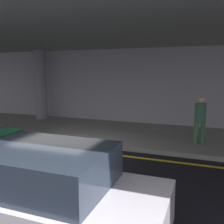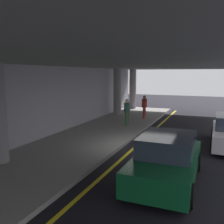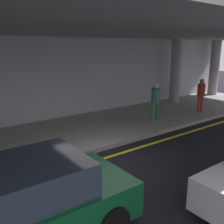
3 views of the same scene
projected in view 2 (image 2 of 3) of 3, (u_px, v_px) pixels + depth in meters
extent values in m
plane|color=black|center=(144.00, 150.00, 11.44)|extent=(60.00, 60.00, 0.00)
cube|color=gray|center=(84.00, 141.00, 12.60)|extent=(26.00, 4.20, 0.15)
cube|color=yellow|center=(134.00, 148.00, 11.63)|extent=(26.00, 0.14, 0.01)
cylinder|color=gray|center=(117.00, 92.00, 20.12)|extent=(0.63, 0.63, 3.65)
cylinder|color=gray|center=(133.00, 89.00, 23.77)|extent=(0.63, 0.63, 3.65)
cube|color=gray|center=(92.00, 62.00, 11.83)|extent=(28.00, 13.20, 0.30)
cube|color=#ACAAB5|center=(45.00, 103.00, 13.17)|extent=(26.00, 0.30, 3.80)
cylinder|color=black|center=(214.00, 133.00, 13.26)|extent=(0.64, 0.22, 0.64)
cylinder|color=black|center=(213.00, 147.00, 10.79)|extent=(0.64, 0.22, 0.64)
cube|color=#0F4D29|center=(166.00, 165.00, 7.99)|extent=(4.10, 1.80, 0.70)
cube|color=#2D3847|center=(168.00, 144.00, 7.98)|extent=(2.10, 1.60, 0.60)
cylinder|color=black|center=(150.00, 156.00, 9.58)|extent=(0.64, 0.22, 0.64)
cylinder|color=black|center=(197.00, 162.00, 8.94)|extent=(0.64, 0.22, 0.64)
cylinder|color=black|center=(127.00, 184.00, 7.11)|extent=(0.64, 0.22, 0.64)
cylinder|color=black|center=(190.00, 195.00, 6.47)|extent=(0.64, 0.22, 0.64)
cylinder|color=maroon|center=(144.00, 113.00, 18.41)|extent=(0.16, 0.16, 0.82)
cylinder|color=maroon|center=(145.00, 113.00, 18.61)|extent=(0.16, 0.16, 0.82)
cylinder|color=maroon|center=(144.00, 103.00, 18.40)|extent=(0.38, 0.38, 0.62)
sphere|color=#8C6647|center=(145.00, 97.00, 18.33)|extent=(0.24, 0.24, 0.24)
cylinder|color=#477148|center=(126.00, 119.00, 15.92)|extent=(0.16, 0.16, 0.82)
cylinder|color=#356245|center=(127.00, 119.00, 16.12)|extent=(0.16, 0.16, 0.82)
cylinder|color=#396553|center=(127.00, 108.00, 15.92)|extent=(0.38, 0.38, 0.62)
sphere|color=beige|center=(127.00, 101.00, 15.85)|extent=(0.24, 0.24, 0.24)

